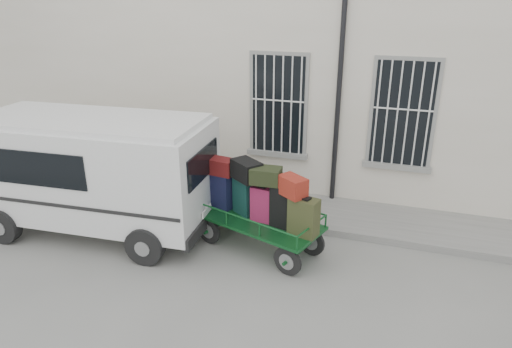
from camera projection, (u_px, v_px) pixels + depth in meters
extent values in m
plane|color=slate|center=(254.00, 261.00, 8.42)|extent=(80.00, 80.00, 0.00)
cube|color=beige|center=(319.00, 58.00, 12.17)|extent=(24.00, 5.00, 6.00)
cylinder|color=black|center=(339.00, 85.00, 9.69)|extent=(0.11, 0.11, 5.60)
cube|color=black|center=(278.00, 105.00, 10.34)|extent=(1.20, 0.08, 2.20)
cube|color=gray|center=(277.00, 153.00, 10.75)|extent=(1.45, 0.22, 0.12)
cube|color=black|center=(402.00, 114.00, 9.56)|extent=(1.20, 0.08, 2.20)
cube|color=gray|center=(396.00, 166.00, 9.97)|extent=(1.45, 0.22, 0.12)
cube|color=slate|center=(285.00, 208.00, 10.33)|extent=(24.00, 1.70, 0.15)
cylinder|color=black|center=(209.00, 231.00, 8.94)|extent=(0.53, 0.23, 0.54)
cylinder|color=gray|center=(209.00, 231.00, 8.94)|extent=(0.31, 0.19, 0.30)
cylinder|color=black|center=(235.00, 215.00, 9.56)|extent=(0.53, 0.23, 0.54)
cylinder|color=gray|center=(235.00, 215.00, 9.56)|extent=(0.31, 0.19, 0.30)
cylinder|color=black|center=(287.00, 261.00, 7.93)|extent=(0.53, 0.23, 0.54)
cylinder|color=gray|center=(287.00, 261.00, 7.93)|extent=(0.31, 0.19, 0.30)
cylinder|color=black|center=(311.00, 242.00, 8.54)|extent=(0.53, 0.23, 0.54)
cylinder|color=gray|center=(311.00, 242.00, 8.54)|extent=(0.31, 0.19, 0.30)
cube|color=#114D21|center=(259.00, 221.00, 8.62)|extent=(2.60, 1.78, 0.05)
cylinder|color=#114D21|center=(202.00, 194.00, 9.37)|extent=(0.31, 0.14, 0.61)
cube|color=black|center=(220.00, 190.00, 9.01)|extent=(0.59, 0.42, 0.72)
cube|color=black|center=(220.00, 173.00, 8.88)|extent=(0.24, 0.19, 0.03)
cube|color=#0D2A2F|center=(244.00, 195.00, 8.74)|extent=(0.52, 0.46, 0.75)
cube|color=black|center=(244.00, 176.00, 8.59)|extent=(0.21, 0.18, 0.03)
cube|color=maroon|center=(262.00, 204.00, 8.48)|extent=(0.43, 0.29, 0.68)
cube|color=black|center=(262.00, 186.00, 8.35)|extent=(0.19, 0.16, 0.03)
cube|color=black|center=(283.00, 207.00, 8.23)|extent=(0.48, 0.35, 0.79)
cube|color=black|center=(283.00, 186.00, 8.07)|extent=(0.20, 0.17, 0.03)
cube|color=#303319|center=(304.00, 217.00, 7.96)|extent=(0.56, 0.42, 0.69)
cube|color=black|center=(305.00, 198.00, 7.83)|extent=(0.24, 0.21, 0.03)
cube|color=#4C0F10|center=(222.00, 166.00, 8.80)|extent=(0.55, 0.40, 0.31)
cube|color=black|center=(246.00, 170.00, 8.43)|extent=(0.69, 0.64, 0.37)
cube|color=black|center=(266.00, 176.00, 8.18)|extent=(0.55, 0.40, 0.29)
cube|color=maroon|center=(293.00, 186.00, 7.91)|extent=(0.59, 0.55, 0.34)
cube|color=white|center=(94.00, 168.00, 9.10)|extent=(4.76, 2.29, 1.90)
cube|color=white|center=(87.00, 120.00, 8.73)|extent=(4.54, 2.12, 0.11)
cube|color=black|center=(28.00, 168.00, 8.22)|extent=(2.32, 0.19, 0.65)
cube|color=black|center=(203.00, 164.00, 8.43)|extent=(0.13, 1.48, 0.58)
cube|color=black|center=(205.00, 222.00, 8.88)|extent=(0.23, 1.96, 0.23)
cube|color=white|center=(207.00, 211.00, 8.78)|extent=(0.06, 0.44, 0.13)
cylinder|color=black|center=(3.00, 226.00, 8.95)|extent=(0.73, 0.28, 0.72)
cylinder|color=black|center=(65.00, 188.00, 10.69)|extent=(0.73, 0.28, 0.72)
cylinder|color=black|center=(145.00, 246.00, 8.23)|extent=(0.73, 0.28, 0.72)
cylinder|color=black|center=(187.00, 202.00, 9.98)|extent=(0.73, 0.28, 0.72)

